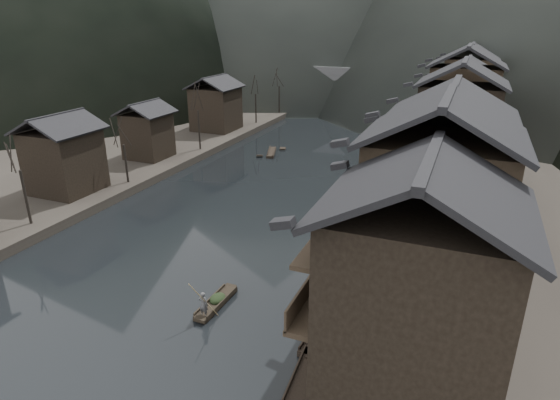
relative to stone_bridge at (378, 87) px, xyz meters
The scene contains 12 objects.
water 72.18m from the stone_bridge, 90.00° to the right, with size 300.00×300.00×0.00m, color black.
left_bank 47.64m from the stone_bridge, 137.56° to the right, with size 40.00×200.00×1.20m, color #2D2823.
stilt_houses 55.49m from the stone_bridge, 71.80° to the right, with size 9.00×67.60×15.88m.
left_houses 55.79m from the stone_bridge, 111.56° to the right, with size 8.10×53.20×8.73m.
bare_trees 50.43m from the stone_bridge, 109.71° to the right, with size 3.92×74.40×7.84m.
moored_sampans 53.35m from the stone_bridge, 76.89° to the right, with size 3.04×61.54×0.47m.
midriver_boats 29.37m from the stone_bridge, 91.42° to the right, with size 15.39×21.52×0.45m.
stone_bridge is the anchor object (origin of this frame).
hero_sampan 73.92m from the stone_bridge, 86.81° to the right, with size 1.08×4.71×0.43m.
cargo_heap 73.67m from the stone_bridge, 86.80° to the right, with size 1.03×1.35×0.62m, color black.
boatman 75.49m from the stone_bridge, 86.85° to the right, with size 0.66×0.43×1.80m, color #525254.
bamboo_pole 75.41m from the stone_bridge, 86.70° to the right, with size 0.06×0.06×4.11m, color #8C7A51.
Camera 1 is at (18.42, -25.06, 18.33)m, focal length 30.00 mm.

